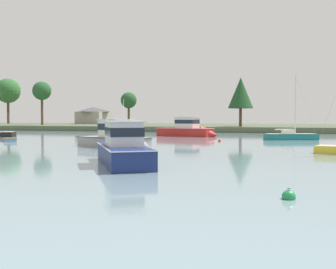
# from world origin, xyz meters

# --- Properties ---
(far_shore_bank) EXTENTS (237.64, 53.74, 1.11)m
(far_shore_bank) POSITION_xyz_m (0.00, 93.40, 0.55)
(far_shore_bank) COLOR #4C563D
(far_shore_bank) RESTS_ON ground
(dinghy_maroon) EXTENTS (3.82, 4.16, 0.60)m
(dinghy_maroon) POSITION_xyz_m (-32.62, 48.69, 0.15)
(dinghy_maroon) COLOR maroon
(dinghy_maroon) RESTS_ON ground
(cruiser_navy) EXTENTS (6.93, 9.24, 4.88)m
(cruiser_navy) POSITION_xyz_m (4.49, 12.94, 0.63)
(cruiser_navy) COLOR navy
(cruiser_navy) RESTS_ON ground
(cruiser_red) EXTENTS (10.48, 5.26, 5.85)m
(cruiser_red) POSITION_xyz_m (0.38, 49.68, 0.69)
(cruiser_red) COLOR #B2231E
(cruiser_red) RESTS_ON ground
(sailboat_teal) EXTENTS (7.12, 4.11, 9.21)m
(sailboat_teal) POSITION_xyz_m (15.39, 44.07, 0.22)
(sailboat_teal) COLOR #196B70
(sailboat_teal) RESTS_ON ground
(dinghy_skyblue) EXTENTS (3.26, 3.37, 0.54)m
(dinghy_skyblue) POSITION_xyz_m (-18.11, 30.61, 0.14)
(dinghy_skyblue) COLOR #669ECC
(dinghy_skyblue) RESTS_ON ground
(cruiser_grey) EXTENTS (9.40, 6.16, 5.11)m
(cruiser_grey) POSITION_xyz_m (-1.03, 25.24, 0.63)
(cruiser_grey) COLOR gray
(cruiser_grey) RESTS_ON ground
(mooring_buoy_red) EXTENTS (0.35, 0.35, 0.40)m
(mooring_buoy_red) POSITION_xyz_m (6.84, 37.97, 0.06)
(mooring_buoy_red) COLOR red
(mooring_buoy_red) RESTS_ON ground
(mooring_buoy_green) EXTENTS (0.49, 0.49, 0.54)m
(mooring_buoy_green) POSITION_xyz_m (14.59, 4.38, 0.09)
(mooring_buoy_green) COLOR #1E8C47
(mooring_buoy_green) RESTS_ON ground
(shore_tree_inland_c) EXTENTS (4.80, 4.80, 11.25)m
(shore_tree_inland_c) POSITION_xyz_m (-45.70, 77.65, 9.83)
(shore_tree_inland_c) COLOR brown
(shore_tree_inland_c) RESTS_ON far_shore_bank
(shore_tree_right_mid) EXTENTS (7.82, 7.82, 14.42)m
(shore_tree_right_mid) POSITION_xyz_m (-70.08, 94.94, 11.55)
(shore_tree_right_mid) COLOR brown
(shore_tree_right_mid) RESTS_ON far_shore_bank
(shore_tree_far_right) EXTENTS (5.27, 5.27, 10.30)m
(shore_tree_far_right) POSITION_xyz_m (5.77, 72.78, 8.14)
(shore_tree_far_right) COLOR brown
(shore_tree_far_right) RESTS_ON far_shore_bank
(shore_tree_center_right) EXTENTS (4.05, 4.05, 8.32)m
(shore_tree_center_right) POSITION_xyz_m (-23.16, 81.72, 7.31)
(shore_tree_center_right) COLOR brown
(shore_tree_center_right) RESTS_ON far_shore_bank
(cottage_hillside) EXTENTS (8.76, 9.40, 5.20)m
(cottage_hillside) POSITION_xyz_m (-41.99, 98.95, 3.79)
(cottage_hillside) COLOR #9E998E
(cottage_hillside) RESTS_ON far_shore_bank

